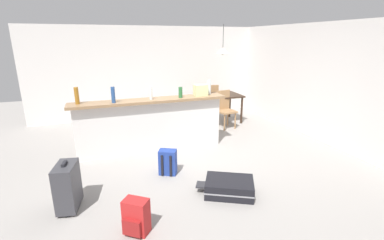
# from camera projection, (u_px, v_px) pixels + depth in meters

# --- Properties ---
(ground_plane) EXTENTS (13.00, 13.00, 0.05)m
(ground_plane) POSITION_uv_depth(u_px,v_px,m) (187.00, 156.00, 5.30)
(ground_plane) COLOR gray
(wall_back) EXTENTS (6.60, 0.10, 2.50)m
(wall_back) POSITION_uv_depth(u_px,v_px,m) (152.00, 72.00, 7.69)
(wall_back) COLOR silver
(wall_back) RESTS_ON ground_plane
(wall_right) EXTENTS (0.10, 6.00, 2.50)m
(wall_right) POSITION_uv_depth(u_px,v_px,m) (310.00, 81.00, 6.18)
(wall_right) COLOR silver
(wall_right) RESTS_ON ground_plane
(partition_half_wall) EXTENTS (2.80, 0.20, 1.01)m
(partition_half_wall) POSITION_uv_depth(u_px,v_px,m) (152.00, 127.00, 5.33)
(partition_half_wall) COLOR silver
(partition_half_wall) RESTS_ON ground_plane
(bar_countertop) EXTENTS (2.96, 0.40, 0.05)m
(bar_countertop) POSITION_uv_depth(u_px,v_px,m) (150.00, 101.00, 5.18)
(bar_countertop) COLOR #93704C
(bar_countertop) RESTS_ON partition_half_wall
(bottle_amber) EXTENTS (0.07, 0.07, 0.30)m
(bottle_amber) POSITION_uv_depth(u_px,v_px,m) (77.00, 96.00, 4.76)
(bottle_amber) COLOR #9E661E
(bottle_amber) RESTS_ON bar_countertop
(bottle_blue) EXTENTS (0.07, 0.07, 0.29)m
(bottle_blue) POSITION_uv_depth(u_px,v_px,m) (113.00, 95.00, 4.85)
(bottle_blue) COLOR #284C89
(bottle_blue) RESTS_ON bar_countertop
(bottle_white) EXTENTS (0.06, 0.06, 0.23)m
(bottle_white) POSITION_uv_depth(u_px,v_px,m) (151.00, 93.00, 5.12)
(bottle_white) COLOR silver
(bottle_white) RESTS_ON bar_countertop
(bottle_green) EXTENTS (0.08, 0.08, 0.21)m
(bottle_green) POSITION_uv_depth(u_px,v_px,m) (181.00, 92.00, 5.29)
(bottle_green) COLOR #2D6B38
(bottle_green) RESTS_ON bar_countertop
(bottle_clear) EXTENTS (0.07, 0.07, 0.30)m
(bottle_clear) POSITION_uv_depth(u_px,v_px,m) (209.00, 87.00, 5.59)
(bottle_clear) COLOR silver
(bottle_clear) RESTS_ON bar_countertop
(grocery_bag) EXTENTS (0.26, 0.18, 0.22)m
(grocery_bag) POSITION_uv_depth(u_px,v_px,m) (201.00, 90.00, 5.49)
(grocery_bag) COLOR beige
(grocery_bag) RESTS_ON bar_countertop
(dining_table) EXTENTS (1.10, 0.80, 0.74)m
(dining_table) POSITION_uv_depth(u_px,v_px,m) (220.00, 98.00, 7.25)
(dining_table) COLOR #332319
(dining_table) RESTS_ON ground_plane
(dining_chair_near_partition) EXTENTS (0.46, 0.46, 0.93)m
(dining_chair_near_partition) POSITION_uv_depth(u_px,v_px,m) (225.00, 107.00, 6.83)
(dining_chair_near_partition) COLOR #9E754C
(dining_chair_near_partition) RESTS_ON ground_plane
(dining_chair_far_side) EXTENTS (0.48, 0.48, 0.93)m
(dining_chair_far_side) POSITION_uv_depth(u_px,v_px,m) (211.00, 99.00, 7.78)
(dining_chair_far_side) COLOR #9E754C
(dining_chair_far_side) RESTS_ON ground_plane
(pendant_lamp) EXTENTS (0.34, 0.34, 0.74)m
(pendant_lamp) POSITION_uv_depth(u_px,v_px,m) (223.00, 50.00, 6.86)
(pendant_lamp) COLOR black
(suitcase_flat_black) EXTENTS (0.89, 0.76, 0.22)m
(suitcase_flat_black) POSITION_uv_depth(u_px,v_px,m) (229.00, 187.00, 3.95)
(suitcase_flat_black) COLOR black
(suitcase_flat_black) RESTS_ON ground_plane
(suitcase_upright_charcoal) EXTENTS (0.32, 0.48, 0.67)m
(suitcase_upright_charcoal) POSITION_uv_depth(u_px,v_px,m) (68.00, 186.00, 3.54)
(suitcase_upright_charcoal) COLOR #38383D
(suitcase_upright_charcoal) RESTS_ON ground_plane
(backpack_blue) EXTENTS (0.33, 0.32, 0.42)m
(backpack_blue) POSITION_uv_depth(u_px,v_px,m) (168.00, 162.00, 4.52)
(backpack_blue) COLOR #233D93
(backpack_blue) RESTS_ON ground_plane
(backpack_red) EXTENTS (0.34, 0.33, 0.42)m
(backpack_red) POSITION_uv_depth(u_px,v_px,m) (136.00, 217.00, 3.13)
(backpack_red) COLOR red
(backpack_red) RESTS_ON ground_plane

